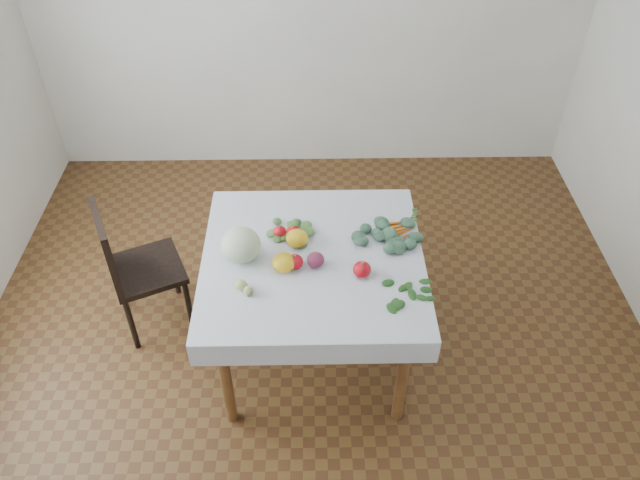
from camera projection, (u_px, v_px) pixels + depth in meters
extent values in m
plane|color=brown|center=(314.00, 351.00, 3.66)|extent=(4.00, 4.00, 0.00)
cube|color=brown|center=(313.00, 261.00, 3.18)|extent=(1.00, 1.00, 0.04)
cylinder|color=brown|center=(226.00, 378.00, 3.09)|extent=(0.06, 0.06, 0.71)
cylinder|color=brown|center=(402.00, 375.00, 3.11)|extent=(0.06, 0.06, 0.71)
cylinder|color=brown|center=(240.00, 257.00, 3.75)|extent=(0.06, 0.06, 0.71)
cylinder|color=brown|center=(385.00, 255.00, 3.76)|extent=(0.06, 0.06, 0.71)
cube|color=white|center=(313.00, 258.00, 3.16)|extent=(1.12, 1.12, 0.01)
cube|color=black|center=(147.00, 269.00, 3.58)|extent=(0.52, 0.52, 0.04)
cube|color=black|center=(106.00, 248.00, 3.37)|extent=(0.19, 0.37, 0.43)
cylinder|color=black|center=(132.00, 324.00, 3.56)|extent=(0.03, 0.03, 0.40)
cylinder|color=black|center=(189.00, 306.00, 3.66)|extent=(0.03, 0.03, 0.40)
cylinder|color=black|center=(120.00, 286.00, 3.78)|extent=(0.03, 0.03, 0.40)
cylinder|color=black|center=(174.00, 270.00, 3.89)|extent=(0.03, 0.03, 0.40)
ellipsoid|color=#B5C7A7|center=(241.00, 245.00, 3.10)|extent=(0.23, 0.23, 0.18)
ellipsoid|color=#B70C16|center=(293.00, 232.00, 3.26)|extent=(0.08, 0.08, 0.07)
ellipsoid|color=#B70C16|center=(295.00, 262.00, 3.08)|extent=(0.10, 0.10, 0.07)
ellipsoid|color=#B70C16|center=(280.00, 231.00, 3.27)|extent=(0.08, 0.08, 0.06)
ellipsoid|color=#B70C16|center=(362.00, 269.00, 3.04)|extent=(0.09, 0.09, 0.08)
ellipsoid|color=yellow|center=(297.00, 238.00, 3.21)|extent=(0.14, 0.14, 0.08)
ellipsoid|color=yellow|center=(284.00, 262.00, 3.07)|extent=(0.15, 0.15, 0.08)
ellipsoid|color=#5E1B3E|center=(314.00, 259.00, 3.11)|extent=(0.09, 0.09, 0.06)
ellipsoid|color=#5E1B3E|center=(316.00, 260.00, 3.10)|extent=(0.12, 0.12, 0.07)
ellipsoid|color=#B7C471|center=(247.00, 288.00, 2.97)|extent=(0.05, 0.05, 0.05)
ellipsoid|color=#B7C471|center=(241.00, 284.00, 2.99)|extent=(0.05, 0.05, 0.05)
ellipsoid|color=#B7C471|center=(242.00, 295.00, 2.93)|extent=(0.05, 0.05, 0.05)
cone|color=orange|center=(402.00, 222.00, 3.35)|extent=(0.18, 0.06, 0.03)
cone|color=orange|center=(402.00, 226.00, 3.33)|extent=(0.18, 0.08, 0.03)
cone|color=orange|center=(403.00, 229.00, 3.30)|extent=(0.18, 0.09, 0.03)
cone|color=orange|center=(404.00, 233.00, 3.28)|extent=(0.18, 0.10, 0.03)
cone|color=orange|center=(404.00, 237.00, 3.26)|extent=(0.17, 0.12, 0.03)
ellipsoid|color=#3E654E|center=(390.00, 235.00, 3.26)|extent=(0.07, 0.07, 0.04)
ellipsoid|color=#3E654E|center=(380.00, 233.00, 3.27)|extent=(0.07, 0.07, 0.04)
ellipsoid|color=#3E654E|center=(386.00, 239.00, 3.23)|extent=(0.07, 0.07, 0.04)
ellipsoid|color=#3E654E|center=(391.00, 231.00, 3.28)|extent=(0.07, 0.07, 0.04)
ellipsoid|color=#3E654E|center=(374.00, 236.00, 3.25)|extent=(0.07, 0.07, 0.04)
ellipsoid|color=#3E654E|center=(396.00, 239.00, 3.23)|extent=(0.07, 0.07, 0.04)
ellipsoid|color=#3E654E|center=(381.00, 227.00, 3.30)|extent=(0.07, 0.07, 0.04)
ellipsoid|color=#3E654E|center=(377.00, 243.00, 3.21)|extent=(0.07, 0.07, 0.04)
ellipsoid|color=#3E654E|center=(402.00, 232.00, 3.28)|extent=(0.07, 0.07, 0.04)
ellipsoid|color=#3E654E|center=(367.00, 231.00, 3.29)|extent=(0.07, 0.07, 0.04)
ellipsoid|color=#3E654E|center=(395.00, 246.00, 3.19)|extent=(0.07, 0.07, 0.04)
ellipsoid|color=#3E654E|center=(392.00, 224.00, 3.33)|extent=(0.07, 0.07, 0.04)
ellipsoid|color=#3E654E|center=(363.00, 241.00, 3.22)|extent=(0.07, 0.07, 0.04)
ellipsoid|color=#3E654E|center=(412.00, 239.00, 3.24)|extent=(0.07, 0.07, 0.04)
ellipsoid|color=#3E654E|center=(369.00, 222.00, 3.34)|extent=(0.07, 0.07, 0.04)
ellipsoid|color=#3E654E|center=(381.00, 252.00, 3.16)|extent=(0.07, 0.07, 0.04)
ellipsoid|color=#245219|center=(411.00, 294.00, 2.96)|extent=(0.06, 0.04, 0.01)
ellipsoid|color=#245219|center=(403.00, 290.00, 2.98)|extent=(0.06, 0.04, 0.01)
ellipsoid|color=#245219|center=(405.00, 298.00, 2.94)|extent=(0.06, 0.04, 0.01)
ellipsoid|color=#245219|center=(414.00, 290.00, 2.98)|extent=(0.06, 0.04, 0.01)
ellipsoid|color=#245219|center=(396.00, 293.00, 2.97)|extent=(0.06, 0.04, 0.01)
ellipsoid|color=#245219|center=(415.00, 299.00, 2.94)|extent=(0.06, 0.04, 0.01)
ellipsoid|color=#245219|center=(406.00, 285.00, 3.01)|extent=(0.06, 0.04, 0.01)
ellipsoid|color=#245219|center=(396.00, 300.00, 2.93)|extent=(0.06, 0.04, 0.01)
ellipsoid|color=#245219|center=(424.00, 293.00, 2.97)|extent=(0.06, 0.04, 0.01)
ellipsoid|color=#245219|center=(391.00, 286.00, 3.00)|extent=(0.06, 0.04, 0.01)
ellipsoid|color=#245219|center=(411.00, 306.00, 2.90)|extent=(0.06, 0.04, 0.01)
ellipsoid|color=#245219|center=(418.00, 282.00, 3.02)|extent=(0.06, 0.04, 0.01)
ellipsoid|color=#245219|center=(383.00, 297.00, 2.95)|extent=(0.06, 0.04, 0.01)
ellipsoid|color=#245219|center=(430.00, 302.00, 2.93)|extent=(0.06, 0.04, 0.01)
ellipsoid|color=#245219|center=(397.00, 278.00, 3.04)|extent=(0.06, 0.04, 0.01)
ellipsoid|color=#457535|center=(291.00, 233.00, 3.29)|extent=(0.06, 0.06, 0.03)
ellipsoid|color=#457535|center=(285.00, 231.00, 3.30)|extent=(0.06, 0.06, 0.03)
ellipsoid|color=#457535|center=(288.00, 236.00, 3.27)|extent=(0.06, 0.06, 0.03)
ellipsoid|color=#457535|center=(293.00, 230.00, 3.31)|extent=(0.06, 0.06, 0.03)
ellipsoid|color=#457535|center=(279.00, 233.00, 3.28)|extent=(0.06, 0.06, 0.03)
ellipsoid|color=#457535|center=(296.00, 236.00, 3.27)|extent=(0.06, 0.06, 0.03)
ellipsoid|color=#457535|center=(286.00, 226.00, 3.32)|extent=(0.06, 0.06, 0.03)
ellipsoid|color=#457535|center=(281.00, 239.00, 3.25)|extent=(0.06, 0.06, 0.03)
ellipsoid|color=#457535|center=(302.00, 230.00, 3.30)|extent=(0.06, 0.06, 0.03)
ellipsoid|color=#457535|center=(273.00, 229.00, 3.31)|extent=(0.06, 0.06, 0.03)
ellipsoid|color=#457535|center=(294.00, 242.00, 3.23)|extent=(0.06, 0.06, 0.03)
ellipsoid|color=#457535|center=(295.00, 223.00, 3.35)|extent=(0.06, 0.06, 0.03)
ellipsoid|color=#457535|center=(269.00, 238.00, 3.25)|extent=(0.06, 0.06, 0.03)
ellipsoid|color=#457535|center=(309.00, 236.00, 3.27)|extent=(0.06, 0.06, 0.03)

